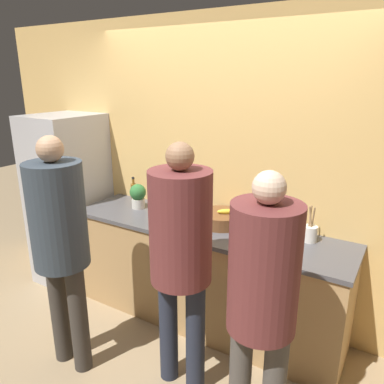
{
  "coord_description": "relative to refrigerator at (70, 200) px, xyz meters",
  "views": [
    {
      "loc": [
        1.4,
        -2.17,
        2.1
      ],
      "look_at": [
        0.0,
        0.15,
        1.26
      ],
      "focal_mm": 35.0,
      "sensor_mm": 36.0,
      "label": 1
    }
  ],
  "objects": [
    {
      "name": "counter",
      "position": [
        1.58,
        0.05,
        -0.42
      ],
      "size": [
        2.41,
        0.66,
        0.91
      ],
      "color": "tan",
      "rests_on": "ground_plane"
    },
    {
      "name": "person_right",
      "position": [
        2.41,
        -0.82,
        0.14
      ],
      "size": [
        0.37,
        0.37,
        1.67
      ],
      "color": "#4C4742",
      "rests_on": "ground_plane"
    },
    {
      "name": "person_left",
      "position": [
        0.99,
        -0.93,
        0.19
      ],
      "size": [
        0.38,
        0.38,
        1.74
      ],
      "color": "#38332D",
      "rests_on": "ground_plane"
    },
    {
      "name": "potted_plant",
      "position": [
        0.83,
        0.1,
        0.16
      ],
      "size": [
        0.15,
        0.15,
        0.23
      ],
      "color": "beige",
      "rests_on": "counter"
    },
    {
      "name": "refrigerator",
      "position": [
        0.0,
        0.0,
        0.0
      ],
      "size": [
        0.6,
        0.72,
        1.74
      ],
      "color": "#B7B7BC",
      "rests_on": "ground_plane"
    },
    {
      "name": "bottle_red",
      "position": [
        1.17,
        0.16,
        0.1
      ],
      "size": [
        0.08,
        0.08,
        0.17
      ],
      "color": "red",
      "rests_on": "counter"
    },
    {
      "name": "person_center",
      "position": [
        1.8,
        -0.67,
        0.2
      ],
      "size": [
        0.4,
        0.4,
        1.73
      ],
      "color": "#232838",
      "rests_on": "ground_plane"
    },
    {
      "name": "fruit_bowl",
      "position": [
        1.68,
        0.14,
        0.09
      ],
      "size": [
        0.37,
        0.37,
        0.14
      ],
      "color": "brown",
      "rests_on": "counter"
    },
    {
      "name": "utensil_crock",
      "position": [
        2.4,
        0.18,
        0.1
      ],
      "size": [
        0.11,
        0.11,
        0.28
      ],
      "color": "silver",
      "rests_on": "counter"
    },
    {
      "name": "cup_blue",
      "position": [
        1.12,
        0.02,
        0.09
      ],
      "size": [
        0.07,
        0.07,
        0.1
      ],
      "color": "#335184",
      "rests_on": "counter"
    },
    {
      "name": "bottle_amber",
      "position": [
        0.64,
        0.26,
        0.13
      ],
      "size": [
        0.05,
        0.05,
        0.24
      ],
      "color": "brown",
      "rests_on": "counter"
    },
    {
      "name": "ground_plane",
      "position": [
        1.58,
        -0.31,
        -0.87
      ],
      "size": [
        14.0,
        14.0,
        0.0
      ],
      "primitive_type": "plane",
      "color": "#9E8460"
    },
    {
      "name": "cup_black",
      "position": [
        1.24,
        -0.13,
        0.08
      ],
      "size": [
        0.1,
        0.1,
        0.08
      ],
      "color": "#28282D",
      "rests_on": "counter"
    },
    {
      "name": "wall_back",
      "position": [
        1.58,
        0.37,
        0.43
      ],
      "size": [
        5.2,
        0.06,
        2.6
      ],
      "color": "#E0B266",
      "rests_on": "ground_plane"
    },
    {
      "name": "bottle_dark",
      "position": [
        1.4,
        0.09,
        0.1
      ],
      "size": [
        0.06,
        0.06,
        0.16
      ],
      "color": "#333338",
      "rests_on": "counter"
    }
  ]
}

